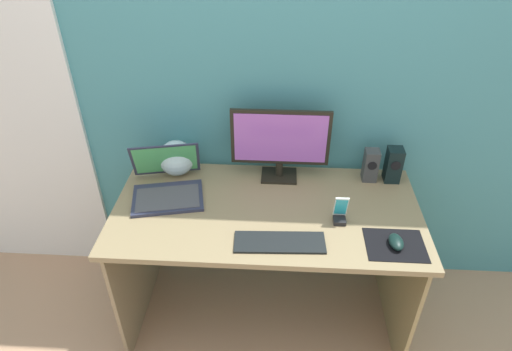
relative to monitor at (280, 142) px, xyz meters
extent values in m
plane|color=tan|center=(-0.05, -0.26, -0.96)|extent=(8.00, 8.00, 0.00)
cube|color=teal|center=(-0.05, 0.14, 0.29)|extent=(6.00, 0.04, 2.50)
cube|color=white|center=(-1.44, 0.11, 0.05)|extent=(0.82, 0.02, 2.02)
cube|color=#8D7853|center=(-0.05, -0.26, -0.22)|extent=(1.44, 0.72, 0.03)
cube|color=#8D7857|center=(-0.73, -0.26, -0.60)|extent=(0.02, 0.68, 0.72)
cube|color=#907D50|center=(0.63, -0.26, -0.60)|extent=(0.02, 0.68, 0.72)
cube|color=black|center=(0.00, 0.00, -0.20)|extent=(0.18, 0.14, 0.01)
cylinder|color=black|center=(0.00, 0.00, -0.16)|extent=(0.04, 0.04, 0.07)
cube|color=black|center=(0.00, 0.00, 0.03)|extent=(0.49, 0.02, 0.29)
cube|color=#A559BF|center=(0.00, -0.01, 0.03)|extent=(0.45, 0.00, 0.26)
cube|color=black|center=(0.57, 0.01, -0.12)|extent=(0.08, 0.08, 0.18)
cylinder|color=black|center=(0.57, -0.03, -0.09)|extent=(0.05, 0.00, 0.05)
cube|color=#393C3D|center=(0.46, 0.01, -0.12)|extent=(0.07, 0.07, 0.17)
cylinder|color=black|center=(0.46, -0.03, -0.10)|extent=(0.05, 0.00, 0.05)
cube|color=#2B2E44|center=(-0.53, -0.22, -0.20)|extent=(0.38, 0.30, 0.02)
cube|color=#47474C|center=(-0.53, -0.23, -0.19)|extent=(0.33, 0.24, 0.00)
cube|color=#2B2E44|center=(-0.56, -0.06, -0.08)|extent=(0.35, 0.17, 0.21)
cube|color=#4CB266|center=(-0.56, -0.06, -0.08)|extent=(0.32, 0.14, 0.19)
sphere|color=silver|center=(-0.53, 0.01, -0.12)|extent=(0.18, 0.18, 0.18)
cube|color=black|center=(0.01, -0.49, -0.20)|extent=(0.39, 0.14, 0.01)
cube|color=black|center=(0.50, -0.47, -0.21)|extent=(0.25, 0.20, 0.00)
ellipsoid|color=black|center=(0.50, -0.48, -0.19)|extent=(0.06, 0.10, 0.04)
cube|color=black|center=(0.28, -0.34, -0.20)|extent=(0.06, 0.05, 0.02)
cube|color=silver|center=(0.28, -0.32, -0.13)|extent=(0.06, 0.04, 0.12)
cube|color=#26A5BF|center=(0.28, -0.33, -0.13)|extent=(0.05, 0.03, 0.10)
camera|label=1|loc=(-0.01, -1.86, 1.10)|focal=30.91mm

